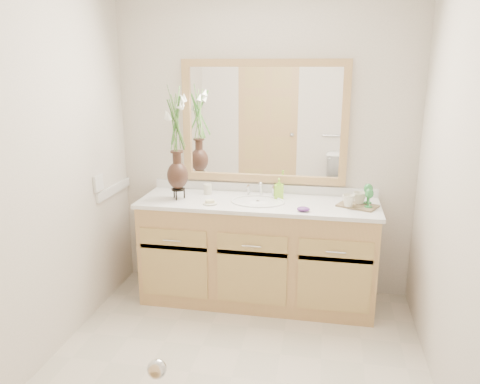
% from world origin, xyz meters
% --- Properties ---
extents(floor, '(2.60, 2.60, 0.00)m').
position_xyz_m(floor, '(0.00, 0.00, 0.00)').
color(floor, beige).
rests_on(floor, ground).
extents(wall_back, '(2.40, 0.02, 2.40)m').
position_xyz_m(wall_back, '(0.00, 1.30, 1.20)').
color(wall_back, silver).
rests_on(wall_back, floor).
extents(wall_front, '(2.40, 0.02, 2.40)m').
position_xyz_m(wall_front, '(0.00, -1.30, 1.20)').
color(wall_front, silver).
rests_on(wall_front, floor).
extents(wall_left, '(0.02, 2.60, 2.40)m').
position_xyz_m(wall_left, '(-1.20, 0.00, 1.20)').
color(wall_left, silver).
rests_on(wall_left, floor).
extents(wall_right, '(0.02, 2.60, 2.40)m').
position_xyz_m(wall_right, '(1.20, 0.00, 1.20)').
color(wall_right, silver).
rests_on(wall_right, floor).
extents(vanity, '(1.80, 0.55, 0.80)m').
position_xyz_m(vanity, '(0.00, 1.01, 0.40)').
color(vanity, tan).
rests_on(vanity, floor).
extents(counter, '(1.84, 0.57, 0.03)m').
position_xyz_m(counter, '(0.00, 1.01, 0.82)').
color(counter, white).
rests_on(counter, vanity).
extents(sink, '(0.38, 0.34, 0.23)m').
position_xyz_m(sink, '(0.00, 1.00, 0.78)').
color(sink, white).
rests_on(sink, counter).
extents(mirror, '(1.32, 0.04, 0.97)m').
position_xyz_m(mirror, '(0.00, 1.28, 1.41)').
color(mirror, white).
rests_on(mirror, wall_back).
extents(switch_plate, '(0.02, 0.12, 0.12)m').
position_xyz_m(switch_plate, '(-1.19, 0.76, 0.98)').
color(switch_plate, white).
rests_on(switch_plate, wall_left).
extents(door, '(0.80, 0.03, 2.00)m').
position_xyz_m(door, '(-0.30, -1.29, 1.00)').
color(door, tan).
rests_on(door, floor).
extents(flower_vase, '(0.19, 0.19, 0.79)m').
position_xyz_m(flower_vase, '(-0.62, 0.97, 1.36)').
color(flower_vase, black).
rests_on(flower_vase, counter).
extents(tumbler, '(0.06, 0.06, 0.08)m').
position_xyz_m(tumbler, '(-0.43, 1.14, 0.87)').
color(tumbler, beige).
rests_on(tumbler, counter).
extents(soap_dish, '(0.11, 0.11, 0.03)m').
position_xyz_m(soap_dish, '(-0.34, 0.86, 0.84)').
color(soap_dish, beige).
rests_on(soap_dish, counter).
extents(soap_bottle, '(0.07, 0.07, 0.14)m').
position_xyz_m(soap_bottle, '(0.15, 1.14, 0.90)').
color(soap_bottle, '#94DD34').
rests_on(soap_bottle, counter).
extents(purple_dish, '(0.10, 0.08, 0.03)m').
position_xyz_m(purple_dish, '(0.36, 0.82, 0.85)').
color(purple_dish, '#4E236A').
rests_on(purple_dish, counter).
extents(tray, '(0.32, 0.28, 0.01)m').
position_xyz_m(tray, '(0.75, 1.01, 0.84)').
color(tray, brown).
rests_on(tray, counter).
extents(mug_left, '(0.10, 0.10, 0.09)m').
position_xyz_m(mug_left, '(0.68, 0.96, 0.89)').
color(mug_left, beige).
rests_on(mug_left, tray).
extents(mug_right, '(0.13, 0.13, 0.10)m').
position_xyz_m(mug_right, '(0.76, 1.04, 0.89)').
color(mug_right, beige).
rests_on(mug_right, tray).
extents(goblet_front, '(0.06, 0.06, 0.14)m').
position_xyz_m(goblet_front, '(0.82, 0.97, 0.94)').
color(goblet_front, '#287836').
rests_on(goblet_front, tray).
extents(goblet_back, '(0.07, 0.07, 0.15)m').
position_xyz_m(goblet_back, '(0.82, 1.07, 0.95)').
color(goblet_back, '#287836').
rests_on(goblet_back, tray).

